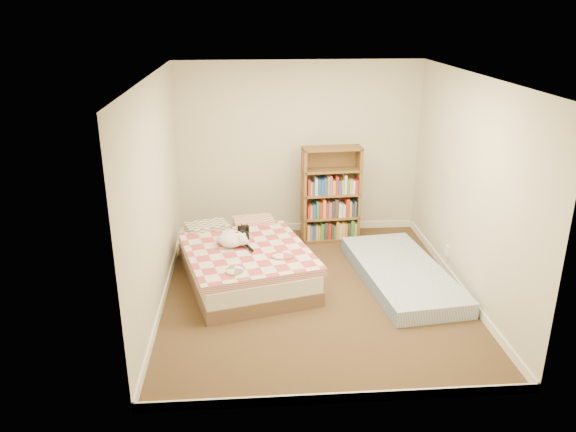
{
  "coord_description": "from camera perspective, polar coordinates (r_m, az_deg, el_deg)",
  "views": [
    {
      "loc": [
        -0.74,
        -5.88,
        3.17
      ],
      "look_at": [
        -0.28,
        0.3,
        0.86
      ],
      "focal_mm": 35.0,
      "sensor_mm": 36.0,
      "label": 1
    }
  ],
  "objects": [
    {
      "name": "floor_mattress",
      "position": [
        7.08,
        11.45,
        -5.76
      ],
      "size": [
        1.17,
        2.17,
        0.19
      ],
      "primitive_type": "cube",
      "rotation": [
        0.0,
        0.0,
        0.12
      ],
      "color": "#6C88B4",
      "rests_on": "room"
    },
    {
      "name": "bookshelf",
      "position": [
        8.04,
        4.32,
        1.13
      ],
      "size": [
        0.84,
        0.33,
        1.37
      ],
      "rotation": [
        0.0,
        0.0,
        0.07
      ],
      "color": "brown",
      "rests_on": "room"
    },
    {
      "name": "bed",
      "position": [
        6.96,
        -4.41,
        -4.56
      ],
      "size": [
        1.79,
        2.2,
        0.51
      ],
      "rotation": [
        0.0,
        0.0,
        0.26
      ],
      "color": "brown",
      "rests_on": "room"
    },
    {
      "name": "room",
      "position": [
        6.25,
        2.79,
        2.02
      ],
      "size": [
        3.51,
        4.01,
        2.51
      ],
      "color": "#46341E",
      "rests_on": "ground"
    },
    {
      "name": "black_cat",
      "position": [
        6.94,
        -4.6,
        -2.0
      ],
      "size": [
        0.23,
        0.64,
        0.15
      ],
      "rotation": [
        0.0,
        0.0,
        -0.09
      ],
      "color": "black",
      "rests_on": "bed"
    },
    {
      "name": "white_dog",
      "position": [
        6.79,
        -5.68,
        -2.35
      ],
      "size": [
        0.4,
        0.43,
        0.17
      ],
      "rotation": [
        0.0,
        0.0,
        0.25
      ],
      "color": "silver",
      "rests_on": "bed"
    }
  ]
}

